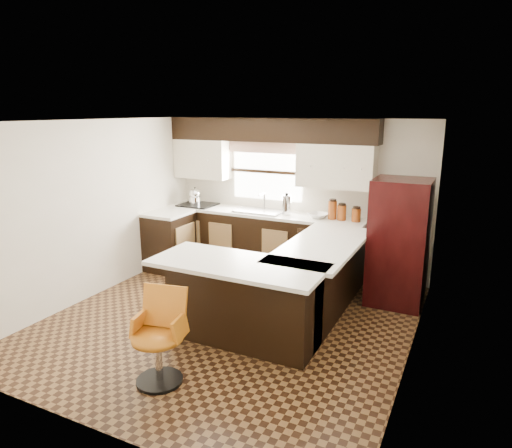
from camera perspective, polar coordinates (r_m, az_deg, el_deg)
The scene contains 30 objects.
floor at distance 5.75m, azimuth -3.31°, elevation -11.96°, with size 4.40×4.40×0.00m, color #49301A.
ceiling at distance 5.16m, azimuth -3.70°, elevation 12.72°, with size 4.40×4.40×0.00m, color silver.
wall_back at distance 7.28m, azimuth 5.05°, elevation 3.59°, with size 4.40×4.40×0.00m, color beige.
wall_front at distance 3.67m, azimuth -20.75°, elevation -7.99°, with size 4.40×4.40×0.00m, color beige.
wall_left at distance 6.60m, azimuth -19.61°, elevation 1.72°, with size 4.40×4.40×0.00m, color beige.
wall_right at distance 4.70m, azimuth 19.45°, elevation -3.07°, with size 4.40×4.40×0.00m, color beige.
base_cab_back at distance 7.35m, azimuth 0.80°, elevation -2.25°, with size 3.30×0.60×0.90m, color black.
base_cab_left at distance 7.49m, azimuth -10.74°, elevation -2.20°, with size 0.60×0.70×0.90m, color black.
counter_back at distance 7.24m, azimuth 0.82°, elevation 1.34°, with size 3.30×0.60×0.04m, color silver.
counter_left at distance 7.38m, azimuth -10.91°, elevation 1.33°, with size 0.60×0.70×0.04m, color silver.
soffit at distance 7.16m, azimuth 1.66°, elevation 11.69°, with size 3.40×0.35×0.36m, color black.
upper_cab_left at distance 7.77m, azimuth -6.67°, elevation 8.10°, with size 0.94×0.35×0.64m, color beige.
upper_cab_right at distance 6.82m, azimuth 9.98°, elevation 7.15°, with size 1.14×0.35×0.64m, color beige.
window_pane at distance 7.40m, azimuth 1.41°, elevation 6.56°, with size 1.20×0.02×0.90m, color white.
valance at distance 7.32m, azimuth 1.30°, elevation 9.55°, with size 1.30×0.06×0.18m, color #D19B93.
sink at distance 7.23m, azimuth 0.39°, elevation 1.64°, with size 0.75×0.45×0.03m, color #B2B2B7.
dishwasher at distance 6.75m, azimuth 7.48°, elevation -4.06°, with size 0.58×0.03×0.78m, color black.
cooktop at distance 7.79m, azimuth -7.27°, elevation 2.41°, with size 0.58×0.50×0.03m, color black.
peninsula_long at distance 5.76m, azimuth 7.62°, elevation -7.12°, with size 0.60×1.95×0.90m, color black.
peninsula_return at distance 5.11m, azimuth -1.60°, elevation -9.81°, with size 1.65×0.60×0.90m, color black.
counter_pen_long at distance 5.59m, azimuth 8.27°, elevation -2.67°, with size 0.84×1.95×0.04m, color silver.
counter_pen_return at distance 4.87m, azimuth -2.34°, elevation -5.07°, with size 1.89×0.84×0.04m, color silver.
refrigerator at distance 6.25m, azimuth 17.41°, elevation -2.21°, with size 0.72×0.69×1.67m, color black.
bar_chair at distance 4.47m, azimuth -12.24°, elevation -13.83°, with size 0.48×0.48×0.91m, color #C06815, non-canonical shape.
kettle at distance 7.78m, azimuth -7.63°, elevation 3.56°, with size 0.21×0.21×0.28m, color silver, non-canonical shape.
percolator at distance 7.04m, azimuth 3.84°, elevation 2.40°, with size 0.14×0.14×0.30m, color silver.
mixing_bowl at distance 6.89m, azimuth 7.83°, elevation 1.05°, with size 0.29×0.29×0.07m, color white.
canister_large at distance 6.83m, azimuth 9.52°, elevation 1.72°, with size 0.13×0.13×0.27m, color brown.
canister_med at distance 6.80m, azimuth 10.67°, elevation 1.39°, with size 0.13×0.13×0.22m, color brown.
canister_small at distance 6.75m, azimuth 12.42°, elevation 1.09°, with size 0.13×0.13×0.19m, color brown.
Camera 1 is at (2.55, -4.49, 2.53)m, focal length 32.00 mm.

